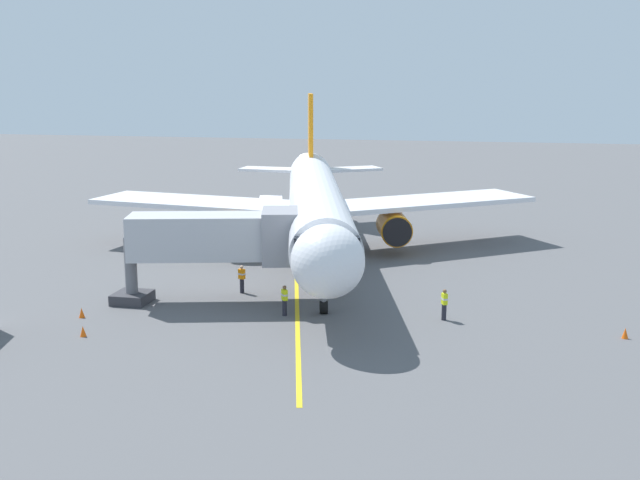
{
  "coord_description": "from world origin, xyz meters",
  "views": [
    {
      "loc": [
        -13.21,
        55.02,
        12.58
      ],
      "look_at": [
        -3.73,
        10.41,
        3.0
      ],
      "focal_mm": 42.5,
      "sensor_mm": 36.0,
      "label": 1
    }
  ],
  "objects_px": {
    "ground_crew_wing_walker": "(285,300)",
    "safety_cone_nose_left": "(625,333)",
    "safety_cone_nose_right": "(82,313)",
    "safety_cone_wing_port": "(83,331)",
    "ground_crew_loader": "(242,279)",
    "box_truck_near_nose": "(271,213)",
    "ground_crew_marshaller": "(444,304)",
    "airplane": "(316,203)",
    "jet_bridge": "(228,238)"
  },
  "relations": [
    {
      "from": "jet_bridge",
      "to": "ground_crew_marshaller",
      "type": "xyz_separation_m",
      "value": [
        -12.38,
        0.9,
        -2.88
      ]
    },
    {
      "from": "safety_cone_nose_right",
      "to": "safety_cone_wing_port",
      "type": "relative_size",
      "value": 1.0
    },
    {
      "from": "ground_crew_marshaller",
      "to": "ground_crew_wing_walker",
      "type": "height_order",
      "value": "same"
    },
    {
      "from": "ground_crew_marshaller",
      "to": "ground_crew_loader",
      "type": "relative_size",
      "value": 1.0
    },
    {
      "from": "ground_crew_loader",
      "to": "safety_cone_nose_right",
      "type": "relative_size",
      "value": 3.11
    },
    {
      "from": "ground_crew_loader",
      "to": "safety_cone_nose_right",
      "type": "bearing_deg",
      "value": 42.94
    },
    {
      "from": "ground_crew_wing_walker",
      "to": "safety_cone_nose_right",
      "type": "distance_m",
      "value": 11.03
    },
    {
      "from": "airplane",
      "to": "safety_cone_nose_left",
      "type": "xyz_separation_m",
      "value": [
        -18.93,
        14.29,
        -3.73
      ]
    },
    {
      "from": "jet_bridge",
      "to": "ground_crew_marshaller",
      "type": "relative_size",
      "value": 6.71
    },
    {
      "from": "ground_crew_loader",
      "to": "safety_cone_nose_left",
      "type": "bearing_deg",
      "value": 169.38
    },
    {
      "from": "jet_bridge",
      "to": "ground_crew_marshaller",
      "type": "distance_m",
      "value": 12.74
    },
    {
      "from": "safety_cone_nose_left",
      "to": "safety_cone_wing_port",
      "type": "bearing_deg",
      "value": 11.38
    },
    {
      "from": "ground_crew_marshaller",
      "to": "box_truck_near_nose",
      "type": "bearing_deg",
      "value": -55.0
    },
    {
      "from": "ground_crew_wing_walker",
      "to": "ground_crew_loader",
      "type": "bearing_deg",
      "value": -46.43
    },
    {
      "from": "ground_crew_loader",
      "to": "safety_cone_nose_right",
      "type": "xyz_separation_m",
      "value": [
        7.01,
        6.52,
        -0.61
      ]
    },
    {
      "from": "airplane",
      "to": "jet_bridge",
      "type": "xyz_separation_m",
      "value": [
        2.46,
        12.25,
        -0.24
      ]
    },
    {
      "from": "box_truck_near_nose",
      "to": "safety_cone_nose_right",
      "type": "height_order",
      "value": "box_truck_near_nose"
    },
    {
      "from": "jet_bridge",
      "to": "safety_cone_nose_left",
      "type": "distance_m",
      "value": 21.76
    },
    {
      "from": "safety_cone_wing_port",
      "to": "airplane",
      "type": "bearing_deg",
      "value": -111.4
    },
    {
      "from": "ground_crew_loader",
      "to": "ground_crew_marshaller",
      "type": "bearing_deg",
      "value": 166.93
    },
    {
      "from": "ground_crew_wing_walker",
      "to": "safety_cone_nose_right",
      "type": "height_order",
      "value": "ground_crew_wing_walker"
    },
    {
      "from": "ground_crew_loader",
      "to": "box_truck_near_nose",
      "type": "height_order",
      "value": "box_truck_near_nose"
    },
    {
      "from": "jet_bridge",
      "to": "safety_cone_nose_left",
      "type": "xyz_separation_m",
      "value": [
        -21.38,
        2.04,
        -3.49
      ]
    },
    {
      "from": "airplane",
      "to": "safety_cone_nose_right",
      "type": "bearing_deg",
      "value": 60.95
    },
    {
      "from": "ground_crew_marshaller",
      "to": "safety_cone_nose_left",
      "type": "height_order",
      "value": "ground_crew_marshaller"
    },
    {
      "from": "airplane",
      "to": "ground_crew_marshaller",
      "type": "bearing_deg",
      "value": 127.02
    },
    {
      "from": "safety_cone_nose_left",
      "to": "safety_cone_nose_right",
      "type": "relative_size",
      "value": 1.0
    },
    {
      "from": "airplane",
      "to": "jet_bridge",
      "type": "bearing_deg",
      "value": 78.65
    },
    {
      "from": "airplane",
      "to": "safety_cone_wing_port",
      "type": "height_order",
      "value": "airplane"
    },
    {
      "from": "ground_crew_wing_walker",
      "to": "safety_cone_nose_right",
      "type": "bearing_deg",
      "value": 13.95
    },
    {
      "from": "ground_crew_loader",
      "to": "safety_cone_nose_left",
      "type": "distance_m",
      "value": 21.64
    },
    {
      "from": "box_truck_near_nose",
      "to": "safety_cone_nose_right",
      "type": "bearing_deg",
      "value": 83.1
    },
    {
      "from": "box_truck_near_nose",
      "to": "safety_cone_nose_left",
      "type": "height_order",
      "value": "box_truck_near_nose"
    },
    {
      "from": "ground_crew_marshaller",
      "to": "box_truck_near_nose",
      "type": "distance_m",
      "value": 27.98
    },
    {
      "from": "airplane",
      "to": "ground_crew_marshaller",
      "type": "relative_size",
      "value": 23.3
    },
    {
      "from": "ground_crew_marshaller",
      "to": "safety_cone_nose_right",
      "type": "relative_size",
      "value": 3.11
    },
    {
      "from": "ground_crew_wing_walker",
      "to": "box_truck_near_nose",
      "type": "height_order",
      "value": "box_truck_near_nose"
    },
    {
      "from": "safety_cone_nose_right",
      "to": "safety_cone_nose_left",
      "type": "bearing_deg",
      "value": -174.87
    },
    {
      "from": "jet_bridge",
      "to": "ground_crew_loader",
      "type": "relative_size",
      "value": 6.71
    },
    {
      "from": "airplane",
      "to": "safety_cone_nose_left",
      "type": "bearing_deg",
      "value": 142.94
    },
    {
      "from": "safety_cone_wing_port",
      "to": "box_truck_near_nose",
      "type": "bearing_deg",
      "value": -93.06
    },
    {
      "from": "safety_cone_nose_right",
      "to": "safety_cone_wing_port",
      "type": "bearing_deg",
      "value": 120.26
    },
    {
      "from": "safety_cone_nose_left",
      "to": "safety_cone_wing_port",
      "type": "relative_size",
      "value": 1.0
    },
    {
      "from": "ground_crew_loader",
      "to": "safety_cone_wing_port",
      "type": "distance_m",
      "value": 10.79
    },
    {
      "from": "jet_bridge",
      "to": "safety_cone_nose_left",
      "type": "relative_size",
      "value": 20.87
    },
    {
      "from": "airplane",
      "to": "safety_cone_wing_port",
      "type": "relative_size",
      "value": 72.45
    },
    {
      "from": "safety_cone_nose_left",
      "to": "ground_crew_wing_walker",
      "type": "bearing_deg",
      "value": -0.38
    },
    {
      "from": "ground_crew_wing_walker",
      "to": "safety_cone_nose_left",
      "type": "xyz_separation_m",
      "value": [
        -17.58,
        0.12,
        -0.61
      ]
    },
    {
      "from": "ground_crew_marshaller",
      "to": "safety_cone_nose_left",
      "type": "distance_m",
      "value": 9.1
    },
    {
      "from": "safety_cone_nose_left",
      "to": "safety_cone_nose_right",
      "type": "bearing_deg",
      "value": 5.13
    }
  ]
}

